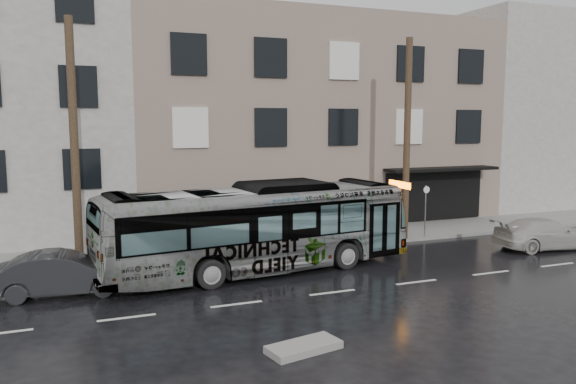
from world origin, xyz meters
The scene contains 11 objects.
ground centered at (0.00, 0.00, 0.00)m, with size 120.00×120.00×0.00m, color black.
sidewalk centered at (0.00, 4.90, 0.07)m, with size 90.00×3.60×0.15m, color gray.
building_taupe centered at (5.00, 12.70, 5.50)m, with size 20.00×12.00×11.00m, color gray.
building_filler centered at (24.00, 12.70, 6.00)m, with size 18.00×12.00×12.00m, color #B9B5AF.
utility_pole_front centered at (6.50, 3.30, 4.65)m, with size 0.30×0.30×9.00m, color brown.
utility_pole_rear centered at (-7.50, 3.30, 4.65)m, with size 0.30×0.30×9.00m, color brown.
sign_post centered at (7.60, 3.30, 1.35)m, with size 0.06×0.06×2.40m, color slate.
bus centered at (-1.45, 0.77, 1.63)m, with size 2.73×11.69×3.26m, color #B2B2B2.
white_sedan centered at (11.33, -0.21, 0.66)m, with size 1.85×4.55×1.32m, color #B1AEA9.
dark_sedan centered at (-8.04, 0.38, 0.70)m, with size 1.48×4.24×1.40m, color black.
slush_pile centered at (-2.66, -6.41, 0.09)m, with size 1.80×0.80×0.18m, color #9D9B94.
Camera 1 is at (-7.74, -18.28, 5.47)m, focal length 35.00 mm.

